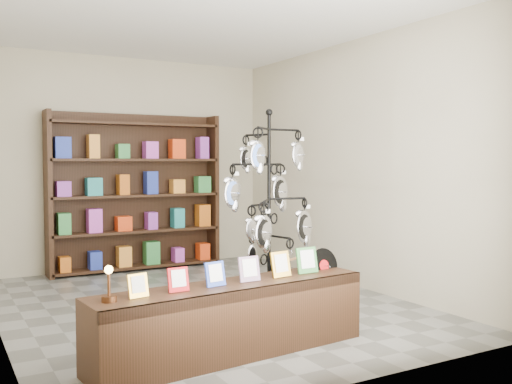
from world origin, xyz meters
The scene contains 5 objects.
ground centered at (0.00, 0.00, 0.00)m, with size 5.00×5.00×0.00m, color slate.
room_envelope centered at (0.00, 0.00, 1.85)m, with size 5.00×5.00×5.00m.
display_tree centered at (0.28, -0.90, 1.17)m, with size 1.10×1.10×2.02m.
front_shelf centered at (-0.46, -1.58, 0.29)m, with size 2.35×0.69×0.82m.
back_shelving centered at (0.00, 2.30, 1.03)m, with size 2.42×0.36×2.20m.
Camera 1 is at (-2.47, -5.51, 1.52)m, focal length 40.00 mm.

